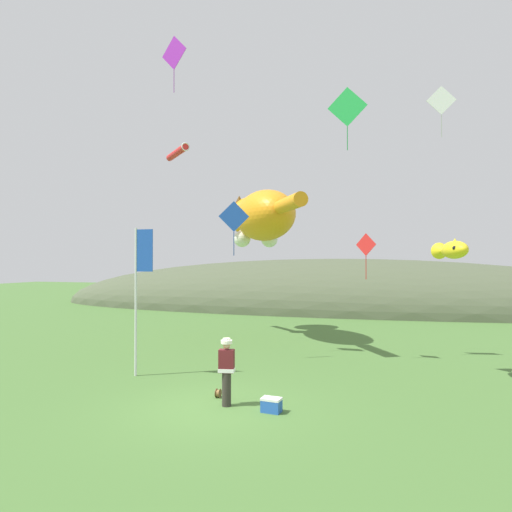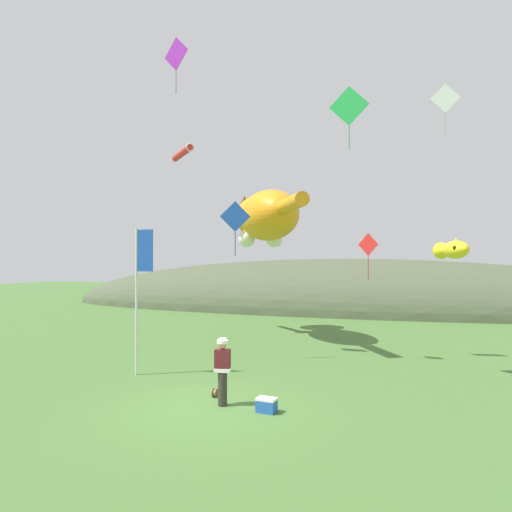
% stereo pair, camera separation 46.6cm
% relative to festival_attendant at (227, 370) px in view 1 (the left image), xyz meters
% --- Properties ---
extents(ground_plane, '(120.00, 120.00, 0.00)m').
position_rel_festival_attendant_xyz_m(ground_plane, '(-0.29, -0.31, -0.95)').
color(ground_plane, '#477033').
extents(distant_hill_ridge, '(50.15, 14.32, 8.05)m').
position_rel_festival_attendant_xyz_m(distant_hill_ridge, '(-0.29, 26.38, -0.95)').
color(distant_hill_ridge, '#4C563D').
rests_on(distant_hill_ridge, ground).
extents(festival_attendant, '(0.46, 0.33, 1.77)m').
position_rel_festival_attendant_xyz_m(festival_attendant, '(0.00, 0.00, 0.00)').
color(festival_attendant, '#332D28').
rests_on(festival_attendant, ground).
extents(kite_spool, '(0.12, 0.24, 0.24)m').
position_rel_festival_attendant_xyz_m(kite_spool, '(-0.48, 0.63, -0.83)').
color(kite_spool, olive).
rests_on(kite_spool, ground).
extents(picnic_cooler, '(0.52, 0.38, 0.36)m').
position_rel_festival_attendant_xyz_m(picnic_cooler, '(1.25, -0.13, -0.77)').
color(picnic_cooler, blue).
rests_on(picnic_cooler, ground).
extents(festival_banner_pole, '(0.66, 0.08, 4.91)m').
position_rel_festival_attendant_xyz_m(festival_banner_pole, '(-3.85, 2.12, 2.26)').
color(festival_banner_pole, silver).
rests_on(festival_banner_pole, ground).
extents(kite_giant_cat, '(5.64, 8.54, 2.90)m').
position_rel_festival_attendant_xyz_m(kite_giant_cat, '(-2.11, 10.76, 5.07)').
color(kite_giant_cat, orange).
extents(kite_fish_windsock, '(1.07, 2.18, 0.65)m').
position_rel_festival_attendant_xyz_m(kite_fish_windsock, '(5.99, 4.26, 3.21)').
color(kite_fish_windsock, yellow).
extents(kite_tube_streamer, '(2.24, 2.30, 0.44)m').
position_rel_festival_attendant_xyz_m(kite_tube_streamer, '(-6.65, 10.53, 8.61)').
color(kite_tube_streamer, red).
extents(kite_diamond_red, '(0.78, 0.42, 1.77)m').
position_rel_festival_attendant_xyz_m(kite_diamond_red, '(3.24, 6.64, 3.46)').
color(kite_diamond_red, red).
extents(kite_diamond_green, '(1.51, 0.06, 2.41)m').
position_rel_festival_attendant_xyz_m(kite_diamond_green, '(2.59, 6.20, 8.70)').
color(kite_diamond_green, green).
extents(kite_diamond_violet, '(1.27, 0.46, 2.24)m').
position_rel_festival_attendant_xyz_m(kite_diamond_violet, '(-3.95, 4.78, 10.99)').
color(kite_diamond_violet, purple).
extents(kite_diamond_blue, '(1.07, 0.50, 2.07)m').
position_rel_festival_attendant_xyz_m(kite_diamond_blue, '(-1.55, 5.01, 4.53)').
color(kite_diamond_blue, blue).
extents(kite_diamond_white, '(1.13, 0.17, 2.04)m').
position_rel_festival_attendant_xyz_m(kite_diamond_white, '(6.08, 7.90, 9.17)').
color(kite_diamond_white, white).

